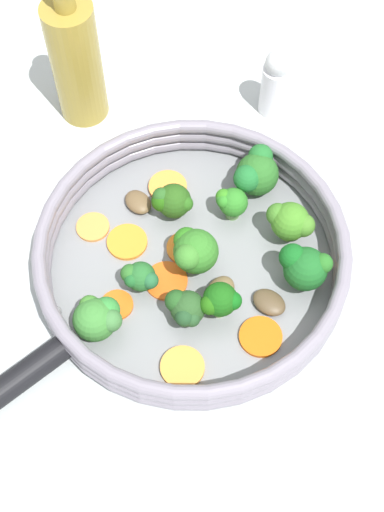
{
  "coord_description": "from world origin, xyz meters",
  "views": [
    {
      "loc": [
        -0.21,
        -0.26,
        0.63
      ],
      "look_at": [
        0.0,
        0.0,
        0.03
      ],
      "focal_mm": 50.0,
      "sensor_mm": 36.0,
      "label": 1
    }
  ],
  "objects": [
    {
      "name": "carrot_slice_2",
      "position": [
        -0.04,
        0.06,
        0.01
      ],
      "size": [
        0.05,
        0.05,
        0.0
      ],
      "primitive_type": "cylinder",
      "rotation": [
        0.0,
        0.0,
        2.93
      ],
      "color": "orange",
      "rests_on": "skillet"
    },
    {
      "name": "broccoli_floret_6",
      "position": [
        0.09,
        -0.04,
        0.04
      ],
      "size": [
        0.04,
        0.05,
        0.05
      ],
      "color": "#699148",
      "rests_on": "skillet"
    },
    {
      "name": "carrot_slice_0",
      "position": [
        -0.05,
        0.1,
        0.01
      ],
      "size": [
        0.04,
        0.04,
        0.0
      ],
      "primitive_type": "cylinder",
      "rotation": [
        0.0,
        0.0,
        0.04
      ],
      "color": "#ED9140",
      "rests_on": "skillet"
    },
    {
      "name": "broccoli_floret_4",
      "position": [
        -0.01,
        -0.06,
        0.04
      ],
      "size": [
        0.04,
        0.03,
        0.05
      ],
      "color": "#83AB5E",
      "rests_on": "skillet"
    },
    {
      "name": "broccoli_floret_3",
      "position": [
        0.02,
        0.06,
        0.03
      ],
      "size": [
        0.04,
        0.04,
        0.04
      ],
      "color": "#679050",
      "rests_on": "skillet"
    },
    {
      "name": "broccoli_floret_2",
      "position": [
        -0.04,
        -0.04,
        0.03
      ],
      "size": [
        0.04,
        0.04,
        0.04
      ],
      "color": "#779D5A",
      "rests_on": "skillet"
    },
    {
      "name": "skillet",
      "position": [
        0.0,
        0.0,
        0.01
      ],
      "size": [
        0.29,
        0.29,
        0.01
      ],
      "primitive_type": "cylinder",
      "color": "gray",
      "rests_on": "ground_plane"
    },
    {
      "name": "skillet_rivet_right",
      "position": [
        -0.13,
        -0.04,
        0.02
      ],
      "size": [
        0.01,
        0.01,
        0.01
      ],
      "primitive_type": "sphere",
      "color": "gray",
      "rests_on": "skillet"
    },
    {
      "name": "carrot_slice_7",
      "position": [
        0.09,
        -0.07,
        0.01
      ],
      "size": [
        0.03,
        0.03,
        0.01
      ],
      "primitive_type": "cylinder",
      "rotation": [
        0.0,
        0.0,
        0.16
      ],
      "color": "orange",
      "rests_on": "skillet"
    },
    {
      "name": "mushroom_piece_1",
      "position": [
        0.0,
        -0.04,
        0.02
      ],
      "size": [
        0.04,
        0.03,
        0.01
      ],
      "primitive_type": "ellipsoid",
      "rotation": [
        0.0,
        0.0,
        3.46
      ],
      "color": "brown",
      "rests_on": "skillet"
    },
    {
      "name": "broccoli_floret_8",
      "position": [
        -0.11,
        -0.0,
        0.04
      ],
      "size": [
        0.05,
        0.05,
        0.04
      ],
      "color": "#81B567",
      "rests_on": "skillet"
    },
    {
      "name": "salt_shaker",
      "position": [
        0.2,
        0.1,
        0.04
      ],
      "size": [
        0.03,
        0.03,
        0.09
      ],
      "color": "white",
      "rests_on": "ground_plane"
    },
    {
      "name": "carrot_slice_1",
      "position": [
        -0.03,
        0.0,
        0.01
      ],
      "size": [
        0.05,
        0.05,
        0.0
      ],
      "primitive_type": "cylinder",
      "rotation": [
        0.0,
        0.0,
        3.28
      ],
      "color": "orange",
      "rests_on": "skillet"
    },
    {
      "name": "broccoli_floret_9",
      "position": [
        0.11,
        0.03,
        0.04
      ],
      "size": [
        0.05,
        0.05,
        0.05
      ],
      "color": "#61944A",
      "rests_on": "skillet"
    },
    {
      "name": "oil_bottle",
      "position": [
        0.04,
        0.24,
        0.08
      ],
      "size": [
        0.05,
        0.05,
        0.19
      ],
      "color": "olive",
      "rests_on": "ground_plane"
    },
    {
      "name": "carrot_slice_5",
      "position": [
        -0.0,
        -0.1,
        0.01
      ],
      "size": [
        0.05,
        0.05,
        0.0
      ],
      "primitive_type": "cylinder",
      "rotation": [
        0.0,
        0.0,
        0.16
      ],
      "color": "orange",
      "rests_on": "skillet"
    },
    {
      "name": "carrot_slice_6",
      "position": [
        -0.09,
        0.01,
        0.01
      ],
      "size": [
        0.04,
        0.04,
        0.0
      ],
      "primitive_type": "cylinder",
      "rotation": [
        0.0,
        0.0,
        5.61
      ],
      "color": "orange",
      "rests_on": "skillet"
    },
    {
      "name": "skillet_rim_wall",
      "position": [
        0.0,
        0.0,
        0.03
      ],
      "size": [
        0.31,
        0.31,
        0.04
      ],
      "color": "gray",
      "rests_on": "skillet"
    },
    {
      "name": "broccoli_floret_7",
      "position": [
        -0.0,
        -0.0,
        0.04
      ],
      "size": [
        0.05,
        0.05,
        0.05
      ],
      "color": "#7F9C5F",
      "rests_on": "skillet"
    },
    {
      "name": "skillet_rivet_left",
      "position": [
        -0.13,
        0.04,
        0.02
      ],
      "size": [
        0.01,
        0.01,
        0.01
      ],
      "primitive_type": "sphere",
      "color": "gray",
      "rests_on": "skillet"
    },
    {
      "name": "mushroom_piece_0",
      "position": [
        0.03,
        -0.08,
        0.02
      ],
      "size": [
        0.03,
        0.04,
        0.01
      ],
      "primitive_type": "ellipsoid",
      "rotation": [
        0.0,
        0.0,
        1.8
      ],
      "color": "brown",
      "rests_on": "skillet"
    },
    {
      "name": "carrot_slice_3",
      "position": [
        0.04,
        0.09,
        0.01
      ],
      "size": [
        0.05,
        0.05,
        0.01
      ],
      "primitive_type": "cylinder",
      "rotation": [
        0.0,
        0.0,
        2.69
      ],
      "color": "orange",
      "rests_on": "skillet"
    },
    {
      "name": "broccoli_floret_5",
      "position": [
        0.07,
        0.02,
        0.03
      ],
      "size": [
        0.03,
        0.03,
        0.04
      ],
      "color": "#5E8B49",
      "rests_on": "skillet"
    },
    {
      "name": "carrot_slice_8",
      "position": [
        0.01,
        0.02,
        0.01
      ],
      "size": [
        0.05,
        0.05,
        0.0
      ],
      "primitive_type": "cylinder",
      "rotation": [
        0.0,
        0.0,
        1.82
      ],
      "color": "orange",
      "rests_on": "skillet"
    },
    {
      "name": "ground_plane",
      "position": [
        0.0,
        0.0,
        0.0
      ],
      "size": [
        4.0,
        4.0,
        0.0
      ],
      "primitive_type": "plane",
      "color": "#B3BBBA"
    },
    {
      "name": "carrot_slice_4",
      "position": [
        -0.08,
        -0.08,
        0.01
      ],
      "size": [
        0.04,
        0.04,
        0.01
      ],
      "primitive_type": "cylinder",
      "rotation": [
        0.0,
        0.0,
        1.57
      ],
      "color": "orange",
      "rests_on": "skillet"
    },
    {
      "name": "mushroom_piece_2",
      "position": [
        0.0,
        0.09,
        0.02
      ],
      "size": [
        0.02,
        0.03,
        0.01
      ],
      "primitive_type": "ellipsoid",
      "rotation": [
        0.0,
        0.0,
        1.56
      ],
      "color": "brown",
      "rests_on": "skillet"
    },
    {
      "name": "broccoli_floret_0",
      "position": [
        -0.06,
        0.01,
        0.03
      ],
      "size": [
        0.03,
        0.03,
        0.04
      ],
      "color": "#6B9F5E",
      "rests_on": "skillet"
    },
    {
      "name": "broccoli_floret_1",
      "position": [
        0.07,
        -0.08,
        0.04
      ],
      "size": [
        0.04,
        0.05,
        0.05
      ],
      "color": "#6B8A4C",
      "rests_on": "skillet"
    }
  ]
}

